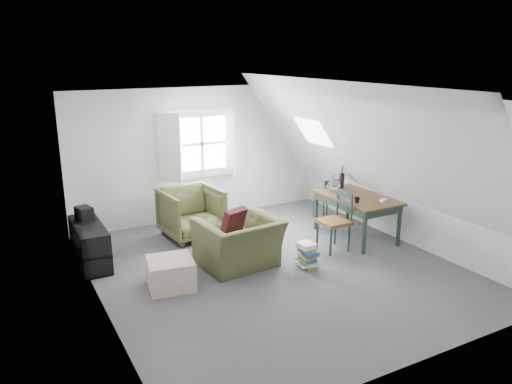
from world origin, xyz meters
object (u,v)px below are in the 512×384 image
dining_table (357,202)px  magazine_stack (307,255)px  media_shelf (91,247)px  dining_chair_near (336,220)px  armchair_near (239,265)px  dining_chair_far (327,198)px  ottoman (171,273)px  armchair_far (192,236)px

dining_table → magazine_stack: size_ratio=3.91×
dining_table → media_shelf: 4.39m
dining_chair_near → armchair_near: bearing=-78.9°
magazine_stack → dining_table: bearing=24.3°
dining_table → dining_chair_far: 1.04m
armchair_near → media_shelf: media_shelf is taller
armchair_near → ottoman: bearing=4.2°
armchair_far → dining_table: (2.48, -1.37, 0.64)m
armchair_far → magazine_stack: 2.28m
armchair_far → media_shelf: 1.84m
media_shelf → magazine_stack: size_ratio=3.22×
dining_chair_far → media_shelf: (-4.38, -0.02, -0.15)m
ottoman → magazine_stack: size_ratio=1.60×
armchair_near → dining_table: 2.41m
dining_table → dining_chair_near: (-0.66, -0.29, -0.14)m
dining_table → dining_chair_far: (0.13, 1.01, -0.21)m
dining_table → media_shelf: bearing=162.1°
armchair_near → ottoman: size_ratio=1.88×
armchair_near → armchair_far: (-0.16, 1.49, 0.00)m
armchair_far → dining_chair_far: (2.61, -0.36, 0.43)m
ottoman → armchair_far: bearing=60.0°
ottoman → dining_chair_far: bearing=20.3°
armchair_far → dining_chair_near: dining_chair_near is taller
armchair_near → magazine_stack: size_ratio=3.00×
dining_chair_near → dining_table: bearing=130.7°
armchair_far → armchair_near: bearing=-88.7°
media_shelf → dining_chair_far: bearing=3.3°
armchair_far → magazine_stack: armchair_far is taller
dining_table → magazine_stack: bearing=-160.5°
dining_table → media_shelf: (-4.26, 0.99, -0.36)m
armchair_near → dining_chair_near: (1.66, -0.17, 0.50)m
dining_table → magazine_stack: (-1.44, -0.65, -0.45)m
armchair_near → dining_chair_near: dining_chair_near is taller
armchair_far → dining_table: 2.91m
armchair_near → magazine_stack: bearing=143.3°
ottoman → dining_table: dining_table is taller
armchair_near → dining_table: bearing=177.5°
ottoman → media_shelf: bearing=121.7°
armchair_near → dining_chair_far: dining_chair_far is taller
dining_chair_far → media_shelf: 4.39m
armchair_far → dining_table: dining_table is taller
ottoman → media_shelf: media_shelf is taller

